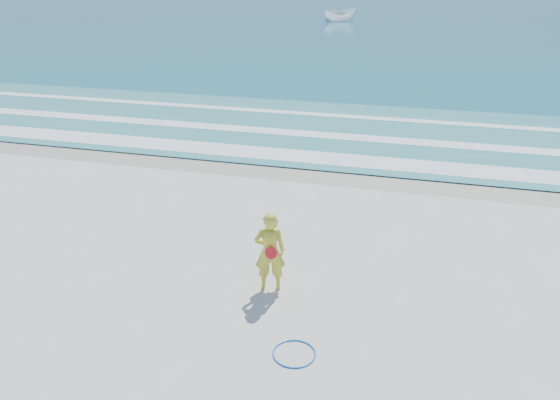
# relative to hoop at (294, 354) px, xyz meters

# --- Properties ---
(ground) EXTENTS (400.00, 400.00, 0.00)m
(ground) POSITION_rel_hoop_xyz_m (-1.59, 0.65, -0.01)
(ground) COLOR silver
(ground) RESTS_ON ground
(wet_sand) EXTENTS (400.00, 2.40, 0.00)m
(wet_sand) POSITION_rel_hoop_xyz_m (-1.59, 9.65, -0.01)
(wet_sand) COLOR #B2A893
(wet_sand) RESTS_ON ground
(ocean) EXTENTS (400.00, 190.00, 0.04)m
(ocean) POSITION_rel_hoop_xyz_m (-1.59, 105.65, 0.01)
(ocean) COLOR #19727F
(ocean) RESTS_ON ground
(shallow) EXTENTS (400.00, 10.00, 0.01)m
(shallow) POSITION_rel_hoop_xyz_m (-1.59, 14.65, 0.03)
(shallow) COLOR #59B7AD
(shallow) RESTS_ON ocean
(foam_near) EXTENTS (400.00, 1.40, 0.01)m
(foam_near) POSITION_rel_hoop_xyz_m (-1.59, 10.95, 0.04)
(foam_near) COLOR white
(foam_near) RESTS_ON shallow
(foam_mid) EXTENTS (400.00, 0.90, 0.01)m
(foam_mid) POSITION_rel_hoop_xyz_m (-1.59, 13.85, 0.04)
(foam_mid) COLOR white
(foam_mid) RESTS_ON shallow
(foam_far) EXTENTS (400.00, 0.60, 0.01)m
(foam_far) POSITION_rel_hoop_xyz_m (-1.59, 17.15, 0.04)
(foam_far) COLOR white
(foam_far) RESTS_ON shallow
(hoop) EXTENTS (1.07, 1.07, 0.03)m
(hoop) POSITION_rel_hoop_xyz_m (0.00, 0.00, 0.00)
(hoop) COLOR blue
(hoop) RESTS_ON ground
(boat) EXTENTS (4.40, 3.09, 1.59)m
(boat) POSITION_rel_hoop_xyz_m (-9.24, 62.76, 0.82)
(boat) COLOR white
(boat) RESTS_ON ocean
(woman) EXTENTS (0.78, 0.63, 1.84)m
(woman) POSITION_rel_hoop_xyz_m (-1.05, 2.05, 0.91)
(woman) COLOR gold
(woman) RESTS_ON ground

